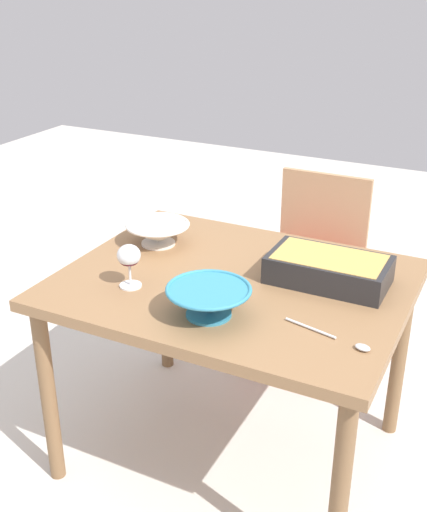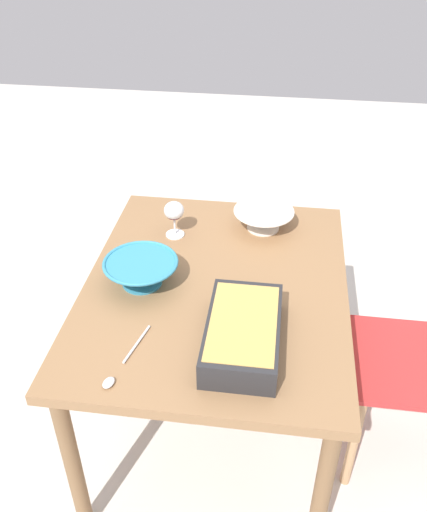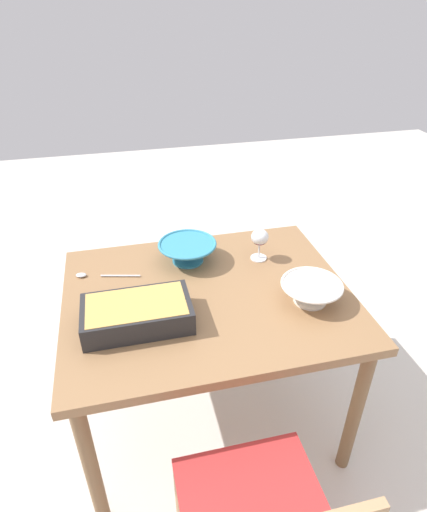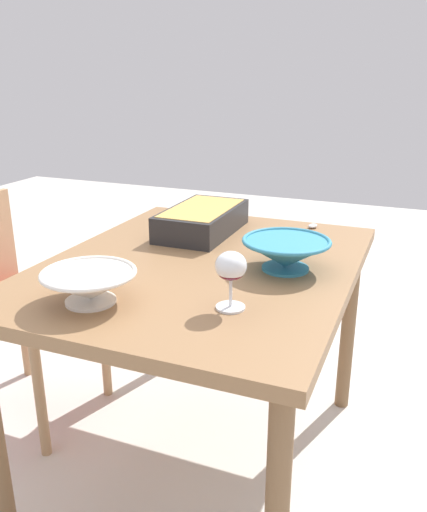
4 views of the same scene
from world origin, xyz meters
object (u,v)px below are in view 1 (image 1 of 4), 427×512
at_px(serving_spoon, 343,340).
at_px(chair, 313,258).
at_px(casserole_dish, 329,268).
at_px(small_bowl, 158,232).
at_px(dining_table, 234,301).
at_px(mixing_bowl, 209,300).
at_px(wine_glass, 129,258).

bearing_deg(serving_spoon, chair, -68.01).
xyz_separation_m(casserole_dish, small_bowl, (0.66, -0.02, -0.00)).
xyz_separation_m(dining_table, mixing_bowl, (-0.03, 0.25, 0.13)).
relative_size(chair, small_bowl, 3.51).
height_order(casserole_dish, serving_spoon, casserole_dish).
bearing_deg(chair, serving_spoon, 111.99).
xyz_separation_m(dining_table, chair, (-0.02, -0.81, -0.17)).
relative_size(dining_table, casserole_dish, 2.92).
bearing_deg(serving_spoon, mixing_bowl, 4.52).
distance_m(wine_glass, serving_spoon, 0.72).
bearing_deg(casserole_dish, chair, -68.91).
height_order(dining_table, serving_spoon, serving_spoon).
relative_size(casserole_dish, small_bowl, 1.63).
distance_m(casserole_dish, small_bowl, 0.66).
height_order(chair, wine_glass, wine_glass).
bearing_deg(wine_glass, casserole_dish, -150.72).
bearing_deg(dining_table, mixing_bowl, 97.62).
relative_size(chair, casserole_dish, 2.16).
bearing_deg(casserole_dish, serving_spoon, 113.78).
relative_size(casserole_dish, mixing_bowl, 1.51).
height_order(wine_glass, mixing_bowl, wine_glass).
distance_m(dining_table, mixing_bowl, 0.29).
height_order(wine_glass, casserole_dish, wine_glass).
bearing_deg(wine_glass, chair, -106.58).
relative_size(mixing_bowl, serving_spoon, 0.96).
xyz_separation_m(dining_table, wine_glass, (0.28, 0.20, 0.18)).
distance_m(wine_glass, casserole_dish, 0.65).
relative_size(wine_glass, small_bowl, 0.61).
xyz_separation_m(small_bowl, serving_spoon, (-0.81, 0.36, -0.04)).
bearing_deg(mixing_bowl, dining_table, -82.38).
height_order(dining_table, wine_glass, wine_glass).
distance_m(chair, mixing_bowl, 1.10).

